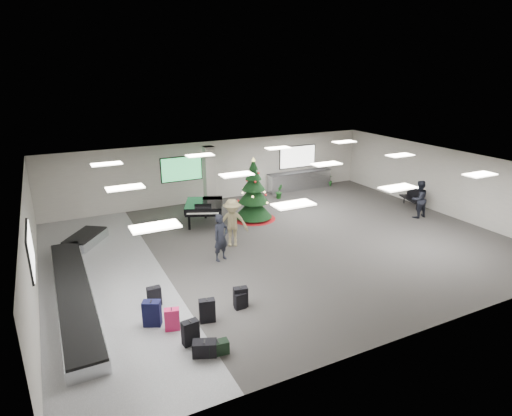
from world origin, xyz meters
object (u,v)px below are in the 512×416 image
pink_suitcase (172,319)px  potted_plant_left (279,191)px  traveler_b (232,223)px  baggage_carousel (77,281)px  traveler_bench (419,199)px  grand_piano (204,206)px  bench (412,196)px  service_counter (300,180)px  christmas_tree (254,198)px  potted_plant_right (329,180)px  traveler_a (221,237)px

pink_suitcase → potted_plant_left: 12.88m
traveler_b → pink_suitcase: bearing=-104.2°
pink_suitcase → traveler_b: bearing=65.4°
baggage_carousel → traveler_bench: 15.28m
grand_piano → bench: 10.80m
service_counter → pink_suitcase: size_ratio=6.16×
service_counter → traveler_b: traveler_b is taller
traveler_bench → potted_plant_left: size_ratio=2.33×
christmas_tree → potted_plant_left: (2.71, 2.33, -0.63)m
christmas_tree → service_counter: bearing=35.8°
pink_suitcase → traveler_bench: 13.68m
potted_plant_left → potted_plant_right: (3.98, 0.90, -0.02)m
baggage_carousel → service_counter: bearing=27.7°
traveler_a → potted_plant_right: 11.93m
baggage_carousel → traveler_b: bearing=8.0°
bench → christmas_tree: bearing=-178.9°
service_counter → christmas_tree: bearing=-144.2°
traveler_a → christmas_tree: bearing=29.4°
pink_suitcase → potted_plant_left: size_ratio=0.84×
traveler_a → potted_plant_left: (5.82, 5.89, -0.51)m
traveler_b → traveler_bench: 9.34m
baggage_carousel → grand_piano: bearing=32.5°
pink_suitcase → traveler_a: 4.65m
baggage_carousel → bench: bench is taller
pink_suitcase → bench: 15.13m
grand_piano → traveler_b: traveler_b is taller
service_counter → potted_plant_right: service_counter is taller
traveler_a → traveler_b: size_ratio=0.92×
grand_piano → potted_plant_left: size_ratio=3.27×
bench → traveler_bench: traveler_bench is taller
traveler_b → traveler_bench: traveler_b is taller
traveler_a → potted_plant_right: bearing=15.3°
pink_suitcase → potted_plant_right: potted_plant_right is taller
baggage_carousel → potted_plant_right: bearing=23.9°
christmas_tree → bench: christmas_tree is taller
baggage_carousel → bench: size_ratio=6.19×
potted_plant_right → baggage_carousel: bearing=-156.1°
pink_suitcase → service_counter: bearing=59.5°
pink_suitcase → grand_piano: grand_piano is taller
bench → grand_piano: bearing=-177.8°
baggage_carousel → service_counter: (12.84, 6.73, 0.33)m
service_counter → grand_piano: bearing=-156.7°
service_counter → bench: (3.51, -5.34, -0.01)m
traveler_b → potted_plant_left: size_ratio=2.51×
service_counter → christmas_tree: size_ratio=1.35×
traveler_a → service_counter: bearing=22.2°
baggage_carousel → pink_suitcase: pink_suitcase is taller
grand_piano → traveler_bench: size_ratio=1.40×
traveler_a → pink_suitcase: bearing=-148.6°
christmas_tree → potted_plant_left: christmas_tree is taller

